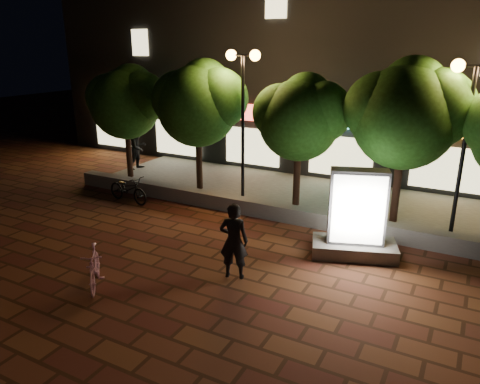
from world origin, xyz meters
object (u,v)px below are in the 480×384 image
Objects in this scene: scooter_pink at (94,267)px; rider at (234,241)px; tree_left at (200,101)px; tree_right at (408,111)px; tree_mid at (301,115)px; street_lamp_left at (243,87)px; pedestrian at (138,148)px; scooter_parked at (128,189)px; tree_far_left at (127,100)px; ad_kiosk at (356,222)px; street_lamp_right at (471,104)px.

scooter_pink is 0.84× the size of rider.
tree_right is at bearing 0.00° from tree_left.
tree_mid is 3.32m from tree_right.
pedestrian is at bearing 167.21° from street_lamp_left.
tree_mid is 2.22m from street_lamp_left.
tree_mid is at bearing -58.44° from scooter_parked.
tree_right is at bearing 0.00° from tree_far_left.
street_lamp_left is at bearing 151.15° from ad_kiosk.
tree_left is 7.74m from ad_kiosk.
rider is (-2.27, -2.60, -0.01)m from ad_kiosk.
tree_right is (3.31, 0.00, 0.35)m from tree_mid.
scooter_parked reaches higher than scooter_pink.
tree_far_left is 2.42× the size of rider.
tree_left is at bearing -180.00° from tree_right.
street_lamp_left reaches higher than street_lamp_right.
tree_far_left is 0.93× the size of street_lamp_right.
ad_kiosk is at bearing -28.85° from street_lamp_left.
tree_far_left is 10.89m from ad_kiosk.
street_lamp_left is (-5.36, -0.26, 0.46)m from tree_right.
scooter_pink is at bearing -91.12° from street_lamp_left.
street_lamp_left is 2.12× the size of ad_kiosk.
tree_far_left is 0.91× the size of tree_right.
tree_right is 1.70m from street_lamp_right.
tree_mid is 8.20m from scooter_pink.
tree_right is 0.98× the size of street_lamp_left.
street_lamp_left is 6.84m from pedestrian.
ad_kiosk is (2.74, -2.90, -2.25)m from tree_mid.
ad_kiosk is at bearing -15.82° from tree_far_left.
tree_left is 1.09× the size of tree_mid.
tree_mid is 2.35× the size of pedestrian.
scooter_parked is (-8.28, 0.44, -0.47)m from ad_kiosk.
ad_kiosk is (-0.57, -2.90, -2.60)m from tree_right.
tree_right is 3.94m from ad_kiosk.
tree_mid is at bearing -0.00° from tree_far_left.
tree_left is 7.51m from rider.
rider is 10.78m from pedestrian.
street_lamp_right is at bearing -9.10° from tree_right.
rider is at bearing -117.28° from tree_right.
street_lamp_left reaches higher than rider.
street_lamp_right is (1.64, -0.26, 0.33)m from tree_right.
tree_right is 9.73m from scooter_pink.
tree_right is 2.70× the size of scooter_parked.
tree_left reaches higher than tree_far_left.
scooter_parked is at bearing -51.52° from tree_far_left.
scooter_pink is 5.98m from scooter_parked.
street_lamp_right is at bearing -3.04° from tree_mid.
ad_kiosk is at bearing -101.06° from tree_right.
tree_far_left reaches higher than ad_kiosk.
tree_mid is at bearing 34.04° from scooter_pink.
street_lamp_left is 3.23× the size of scooter_pink.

